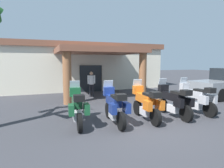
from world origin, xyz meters
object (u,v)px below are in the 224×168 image
at_px(motorcycle_green, 77,107).
at_px(motorcycle_silver, 197,98).
at_px(motel_building, 83,66).
at_px(motorcycle_blue, 115,106).
at_px(motorcycle_orange, 146,103).
at_px(motorcycle_black, 174,101).
at_px(pedestrian, 91,82).

relative_size(motorcycle_green, motorcycle_silver, 1.00).
distance_m(motel_building, motorcycle_blue, 11.41).
relative_size(motorcycle_green, motorcycle_orange, 1.00).
height_order(motorcycle_black, pedestrian, pedestrian).
relative_size(motel_building, motorcycle_silver, 6.20).
bearing_deg(pedestrian, motorcycle_blue, -1.87).
bearing_deg(motorcycle_silver, motorcycle_blue, 89.33).
bearing_deg(motorcycle_green, motorcycle_orange, -92.95).
bearing_deg(motorcycle_green, motorcycle_silver, -87.97).
height_order(motorcycle_green, motorcycle_blue, same).
height_order(motorcycle_green, motorcycle_black, same).
xyz_separation_m(motorcycle_green, motorcycle_black, (4.11, -0.33, 0.00)).
xyz_separation_m(motorcycle_blue, motorcycle_silver, (4.11, 0.13, 0.00)).
relative_size(motorcycle_blue, motorcycle_orange, 1.00).
relative_size(motorcycle_orange, pedestrian, 1.29).
height_order(motel_building, pedestrian, motel_building).
relative_size(motorcycle_blue, motorcycle_silver, 1.00).
distance_m(motel_building, pedestrian, 5.52).
xyz_separation_m(motel_building, motorcycle_orange, (0.34, -11.30, -1.32)).
bearing_deg(motel_building, motorcycle_green, -103.11).
bearing_deg(pedestrian, motel_building, 178.33).
xyz_separation_m(motorcycle_green, motorcycle_silver, (5.48, -0.18, 0.00)).
bearing_deg(motorcycle_black, motorcycle_green, 84.62).
bearing_deg(motorcycle_silver, motorcycle_green, 85.60).
relative_size(motel_building, motorcycle_orange, 6.20).
xyz_separation_m(motel_building, motorcycle_green, (-2.40, -10.97, -1.32)).
height_order(motorcycle_blue, pedestrian, pedestrian).
bearing_deg(motorcycle_green, motorcycle_black, -90.58).
relative_size(motorcycle_blue, motorcycle_black, 1.00).
bearing_deg(motorcycle_orange, pedestrian, 10.44).
bearing_deg(motorcycle_silver, pedestrian, 29.34).
bearing_deg(motel_building, pedestrian, -95.88).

